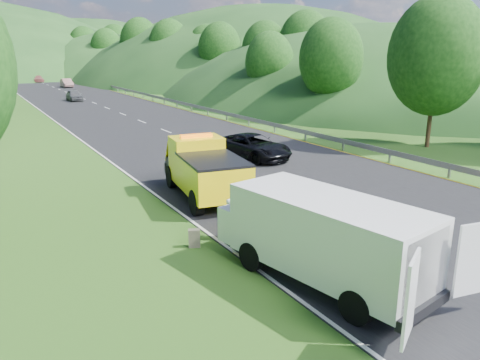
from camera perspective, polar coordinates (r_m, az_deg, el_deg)
ground at (r=18.62m, az=7.57°, el=-4.66°), size 320.00×320.00×0.00m
road_surface at (r=55.85m, az=-15.88°, el=8.43°), size 14.00×200.00×0.02m
guardrail at (r=69.81m, az=-12.70°, el=9.95°), size 0.06×140.00×1.52m
tree_line_right at (r=81.37m, az=-5.69°, el=11.00°), size 14.00×140.00×14.00m
hills_backdrop at (r=149.57m, az=-24.11°, el=11.82°), size 201.00×288.60×44.00m
tow_truck at (r=20.79m, az=-4.38°, el=1.36°), size 3.21×6.52×2.68m
white_van at (r=13.34m, az=10.03°, el=-6.58°), size 4.25×7.51×2.52m
woman at (r=16.53m, az=-1.15°, el=-7.20°), size 0.43×0.57×1.47m
child at (r=18.19m, az=1.91°, el=-5.02°), size 0.52×0.44×0.94m
worker at (r=13.63m, az=17.09°, el=-13.18°), size 1.09×0.64×1.67m
suitcase at (r=15.85m, az=-5.60°, el=-7.08°), size 0.45×0.36×0.63m
spare_tire at (r=14.03m, az=22.38°, el=-12.84°), size 0.71×0.71×0.20m
passing_suv at (r=28.61m, az=1.59°, el=2.65°), size 3.28×5.59×1.46m
dist_car_a at (r=65.21m, az=-19.49°, el=9.08°), size 1.64×4.08×1.39m
dist_car_b at (r=89.52m, az=-20.32°, el=10.54°), size 1.57×4.51×1.49m
dist_car_c at (r=106.15m, az=-23.39°, el=10.89°), size 1.92×4.72×1.37m
dist_car_d at (r=121.66m, az=-23.91°, el=11.27°), size 1.64×4.08×1.39m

